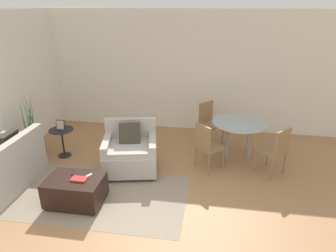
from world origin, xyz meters
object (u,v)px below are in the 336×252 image
tv_remote_secondary (73,173)px  dining_table (239,127)px  dining_chair_near_right (276,149)px  tv_remote_primary (88,176)px  armchair (130,152)px  dining_chair_far_left (209,120)px  book_stack (79,179)px  picture_frame (60,125)px  side_table (62,137)px  ottoman (75,190)px  dining_chair_near_left (207,144)px  potted_plant (34,143)px

tv_remote_secondary → dining_table: size_ratio=0.14×
dining_chair_near_right → tv_remote_secondary: bearing=-159.8°
tv_remote_primary → dining_table: size_ratio=0.15×
dining_table → armchair: bearing=-156.8°
tv_remote_primary → dining_chair_far_left: dining_chair_far_left is taller
book_stack → dining_chair_far_left: (1.83, 2.54, 0.08)m
book_stack → tv_remote_primary: bearing=52.9°
picture_frame → dining_table: 3.46m
tv_remote_primary → side_table: side_table is taller
dining_table → dining_chair_near_right: bearing=-45.0°
ottoman → dining_chair_far_left: bearing=52.7°
dining_chair_near_left → dining_chair_near_right: size_ratio=1.00×
tv_remote_primary → dining_chair_near_left: dining_chair_near_left is taller
tv_remote_secondary → picture_frame: size_ratio=0.79×
tv_remote_secondary → dining_chair_near_left: size_ratio=0.17×
dining_chair_near_right → dining_chair_far_left: bearing=135.0°
tv_remote_primary → armchair: bearing=68.6°
armchair → tv_remote_primary: size_ratio=6.61×
tv_remote_primary → side_table: (-1.09, 1.31, -0.02)m
armchair → tv_remote_secondary: bearing=-124.7°
armchair → picture_frame: 1.54m
armchair → picture_frame: bearing=167.8°
side_table → picture_frame: picture_frame is taller
ottoman → potted_plant: size_ratio=0.62×
armchair → potted_plant: (-2.07, 0.27, -0.11)m
side_table → dining_chair_near_right: dining_chair_near_right is taller
book_stack → side_table: side_table is taller
book_stack → tv_remote_secondary: book_stack is taller
picture_frame → dining_chair_near_left: 2.83m
armchair → dining_chair_near_left: same height
tv_remote_secondary → picture_frame: picture_frame is taller
tv_remote_primary → dining_chair_far_left: bearing=54.3°
tv_remote_primary → dining_chair_near_left: 2.13m
book_stack → side_table: 1.74m
ottoman → tv_remote_secondary: tv_remote_secondary is taller
tv_remote_secondary → dining_chair_near_left: (2.00, 1.18, 0.09)m
side_table → dining_chair_near_left: size_ratio=0.64×
tv_remote_secondary → dining_table: bearing=34.3°
dining_table → dining_chair_near_left: size_ratio=1.18×
potted_plant → dining_table: (4.02, 0.56, 0.39)m
ottoman → picture_frame: (-0.91, 1.40, 0.44)m
armchair → dining_chair_near_right: size_ratio=1.20×
potted_plant → book_stack: bearing=-40.7°
dining_table → dining_chair_near_right: (0.60, -0.60, -0.13)m
ottoman → dining_chair_near_right: (3.12, 1.32, 0.28)m
ottoman → tv_remote_primary: 0.28m
dining_chair_far_left → tv_remote_primary: bearing=-125.7°
book_stack → dining_chair_near_left: bearing=36.2°
potted_plant → side_table: 0.62m
dining_chair_near_right → dining_chair_near_left: bearing=180.0°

